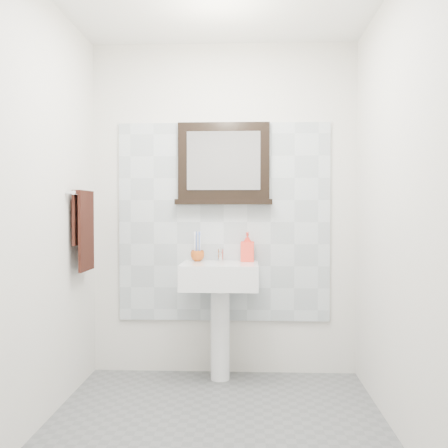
% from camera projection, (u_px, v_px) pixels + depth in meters
% --- Properties ---
extents(floor, '(2.00, 2.20, 0.01)m').
position_uv_depth(floor, '(215.00, 433.00, 2.92)').
color(floor, slate).
rests_on(floor, ground).
extents(back_wall, '(2.00, 0.01, 2.50)m').
position_uv_depth(back_wall, '(224.00, 209.00, 3.98)').
color(back_wall, silver).
rests_on(back_wall, ground).
extents(front_wall, '(2.00, 0.01, 2.50)m').
position_uv_depth(front_wall, '(194.00, 208.00, 1.78)').
color(front_wall, silver).
rests_on(front_wall, ground).
extents(left_wall, '(0.01, 2.20, 2.50)m').
position_uv_depth(left_wall, '(37.00, 209.00, 2.93)').
color(left_wall, silver).
rests_on(left_wall, ground).
extents(right_wall, '(0.01, 2.20, 2.50)m').
position_uv_depth(right_wall, '(399.00, 209.00, 2.84)').
color(right_wall, silver).
rests_on(right_wall, ground).
extents(splashback, '(1.60, 0.02, 1.50)m').
position_uv_depth(splashback, '(224.00, 222.00, 3.97)').
color(splashback, silver).
rests_on(splashback, back_wall).
extents(pedestal_sink, '(0.55, 0.44, 0.96)m').
position_uv_depth(pedestal_sink, '(220.00, 288.00, 3.77)').
color(pedestal_sink, white).
rests_on(pedestal_sink, ground).
extents(toothbrush_cup, '(0.11, 0.11, 0.08)m').
position_uv_depth(toothbrush_cup, '(197.00, 256.00, 3.90)').
color(toothbrush_cup, '#B74D15').
rests_on(toothbrush_cup, pedestal_sink).
extents(toothbrushes, '(0.05, 0.04, 0.21)m').
position_uv_depth(toothbrushes, '(198.00, 245.00, 3.90)').
color(toothbrushes, white).
rests_on(toothbrushes, toothbrush_cup).
extents(soap_dispenser, '(0.10, 0.10, 0.22)m').
position_uv_depth(soap_dispenser, '(247.00, 247.00, 3.88)').
color(soap_dispenser, '#FC1D30').
rests_on(soap_dispenser, pedestal_sink).
extents(framed_mirror, '(0.73, 0.11, 0.62)m').
position_uv_depth(framed_mirror, '(224.00, 165.00, 3.93)').
color(framed_mirror, black).
rests_on(framed_mirror, back_wall).
extents(towel_bar, '(0.07, 0.40, 0.03)m').
position_uv_depth(towel_bar, '(83.00, 194.00, 3.58)').
color(towel_bar, silver).
rests_on(towel_bar, left_wall).
extents(hand_towel, '(0.06, 0.30, 0.55)m').
position_uv_depth(hand_towel, '(84.00, 224.00, 3.59)').
color(hand_towel, black).
rests_on(hand_towel, towel_bar).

